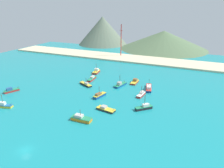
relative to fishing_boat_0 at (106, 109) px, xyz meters
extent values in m
cube|color=teal|center=(-11.83, -3.33, -0.87)|extent=(260.00, 280.00, 0.50)
cube|color=#232328|center=(0.17, -0.03, -0.26)|extent=(8.54, 4.12, 0.73)
cube|color=gold|center=(0.17, -0.03, 0.20)|extent=(8.71, 4.20, 0.20)
cube|color=#B2ADA3|center=(-0.84, 0.13, 0.77)|extent=(2.55, 2.49, 0.92)
cylinder|color=#4C3823|center=(3.81, -0.59, 0.61)|extent=(0.47, 0.19, 1.00)
cube|color=red|center=(-53.63, -1.53, -0.15)|extent=(4.98, 7.66, 0.95)
cube|color=#238C5B|center=(-53.63, -1.53, 0.42)|extent=(5.08, 7.82, 0.20)
cube|color=#28568C|center=(-54.01, -2.38, 1.22)|extent=(2.56, 3.15, 1.39)
cylinder|color=#4C3823|center=(-52.25, 1.53, 0.99)|extent=(0.34, 0.57, 1.29)
cube|color=orange|center=(-5.05, -11.32, 0.00)|extent=(8.18, 3.15, 1.25)
cube|color=#238C5B|center=(-5.05, -11.32, 0.73)|extent=(8.35, 3.21, 0.20)
cube|color=beige|center=(-6.06, -11.36, 1.30)|extent=(3.33, 2.25, 0.94)
cylinder|color=#4C3823|center=(-5.41, -11.34, 3.04)|extent=(0.18, 0.18, 2.54)
cube|color=gold|center=(-42.32, -15.42, -0.14)|extent=(7.62, 4.26, 0.96)
cube|color=#1E669E|center=(-42.32, -15.42, 0.44)|extent=(7.77, 4.34, 0.20)
cube|color=silver|center=(-43.19, -15.69, 1.19)|extent=(3.47, 2.50, 1.30)
cylinder|color=#4C3823|center=(-39.18, -14.45, 1.01)|extent=(0.58, 0.28, 1.30)
cylinder|color=#4C3823|center=(-42.59, -15.51, 3.93)|extent=(0.17, 0.17, 4.19)
cube|color=#14478C|center=(11.10, 30.80, -0.12)|extent=(5.11, 11.09, 1.01)
cube|color=red|center=(11.10, 30.80, 0.48)|extent=(5.22, 11.31, 0.20)
cube|color=silver|center=(11.41, 29.49, 1.23)|extent=(3.08, 5.10, 1.28)
cylinder|color=#4C3823|center=(11.19, 30.41, 3.63)|extent=(0.15, 0.15, 3.52)
cube|color=red|center=(-24.12, 31.14, -0.11)|extent=(2.97, 8.76, 1.03)
cube|color=#238C5B|center=(-24.12, 31.14, 0.51)|extent=(3.02, 8.94, 0.20)
cube|color=beige|center=(-24.20, 32.21, 1.08)|extent=(1.97, 3.30, 0.94)
cylinder|color=#4C3823|center=(-23.82, 27.27, 1.13)|extent=(0.17, 0.61, 1.40)
cylinder|color=#4C3823|center=(-24.15, 31.58, 2.97)|extent=(0.17, 0.17, 2.84)
cube|color=#14478C|center=(-4.60, 29.14, -0.19)|extent=(4.59, 9.50, 0.87)
cube|color=#238C5B|center=(-4.60, 29.14, 0.35)|extent=(4.68, 9.69, 0.20)
cube|color=#B2ADA3|center=(-4.85, 28.03, 1.22)|extent=(2.45, 2.68, 1.55)
cylinder|color=#4C3823|center=(-3.70, 33.16, 0.86)|extent=(0.23, 0.54, 1.19)
cylinder|color=#4C3823|center=(-4.75, 28.48, 4.01)|extent=(0.17, 0.17, 4.03)
cube|color=#232328|center=(-22.92, 22.03, -0.17)|extent=(9.23, 5.86, 0.91)
cube|color=gold|center=(-22.92, 22.03, 0.39)|extent=(9.42, 5.98, 0.20)
cube|color=#B2ADA3|center=(-21.88, 21.54, 0.91)|extent=(3.02, 2.55, 0.85)
cylinder|color=#4C3823|center=(-26.66, 23.80, 0.92)|extent=(0.55, 0.34, 1.24)
cylinder|color=#4C3823|center=(-22.35, 21.76, 2.72)|extent=(0.17, 0.17, 2.75)
cube|color=red|center=(9.77, 20.70, -0.17)|extent=(2.98, 7.40, 0.90)
cube|color=white|center=(9.77, 20.70, 0.37)|extent=(3.04, 7.55, 0.20)
cube|color=beige|center=(9.88, 21.60, 0.93)|extent=(1.94, 3.04, 0.92)
cylinder|color=#4C3823|center=(9.39, 17.49, 0.90)|extent=(0.18, 0.55, 1.22)
cylinder|color=#4C3823|center=(9.81, 21.03, 2.95)|extent=(0.19, 0.19, 3.11)
cube|color=#14478C|center=(-8.56, 11.25, -0.02)|extent=(3.90, 7.69, 1.20)
cube|color=gold|center=(-8.56, 11.25, 0.68)|extent=(3.98, 7.85, 0.20)
cube|color=brown|center=(-8.78, 10.36, 1.24)|extent=(2.37, 3.48, 0.92)
cylinder|color=#4C3823|center=(-8.63, 10.97, 3.39)|extent=(0.18, 0.18, 3.37)
cube|color=#232328|center=(14.73, 7.39, -0.06)|extent=(6.91, 6.72, 1.13)
cube|color=#238C5B|center=(14.73, 7.39, 0.61)|extent=(7.05, 6.85, 0.20)
cube|color=silver|center=(15.42, 8.05, 1.27)|extent=(3.09, 3.04, 1.13)
cylinder|color=#4C3823|center=(15.01, 7.66, 4.08)|extent=(0.19, 0.19, 4.48)
cube|color=red|center=(1.28, 36.77, -0.25)|extent=(3.02, 7.81, 0.75)
cube|color=gold|center=(1.28, 36.77, 0.23)|extent=(3.08, 7.97, 0.20)
cube|color=brown|center=(1.28, 37.74, 1.00)|extent=(2.26, 2.41, 1.34)
cube|color=red|center=(-28.09, 44.62, -0.06)|extent=(4.16, 8.12, 1.13)
cube|color=gold|center=(-28.09, 44.62, 0.61)|extent=(4.25, 8.28, 0.20)
cube|color=silver|center=(-28.24, 45.57, 1.50)|extent=(2.59, 2.62, 1.58)
cylinder|color=#4C3823|center=(-27.57, 41.17, 1.30)|extent=(0.22, 0.66, 1.53)
cylinder|color=#4C3823|center=(-28.17, 45.12, 3.99)|extent=(0.16, 0.16, 3.42)
cube|color=beige|center=(-11.83, 89.94, -0.02)|extent=(247.00, 24.63, 1.20)
cone|color=#60705B|center=(-73.50, 147.37, 15.07)|extent=(56.54, 56.54, 31.38)
cone|color=#56704C|center=(-2.74, 147.46, 8.61)|extent=(89.95, 89.95, 18.46)
cylinder|color=#B7332D|center=(-30.30, 95.56, 13.30)|extent=(0.74, 0.74, 27.84)
cylinder|color=#B7332D|center=(-30.30, 95.56, 22.20)|extent=(2.78, 0.37, 0.37)
cylinder|color=#B7332D|center=(-30.30, 95.56, 16.64)|extent=(0.37, 2.23, 0.37)
camera|label=1|loc=(33.24, -68.99, 40.96)|focal=32.25mm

